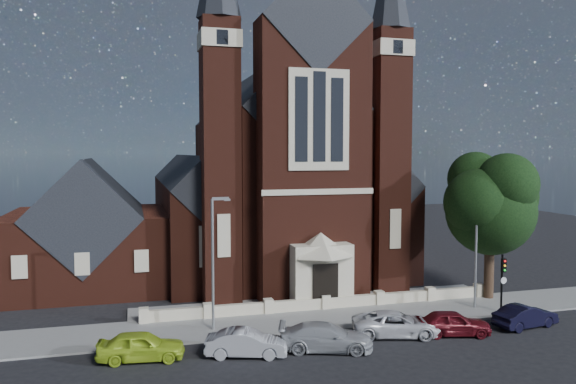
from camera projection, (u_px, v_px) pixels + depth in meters
name	position (u px, v px, depth m)	size (l,w,h in m)	color
ground	(291.00, 282.00, 46.44)	(120.00, 120.00, 0.00)	black
pavement_strip	(335.00, 318.00, 36.35)	(60.00, 5.00, 0.12)	slate
forecourt_paving	(316.00, 302.00, 40.20)	(26.00, 3.00, 0.14)	slate
forecourt_wall	(325.00, 310.00, 38.28)	(24.00, 0.40, 0.90)	#BEB097
church	(268.00, 179.00, 53.50)	(20.01, 34.90, 29.20)	#441B12
parish_hall	(88.00, 237.00, 44.76)	(12.00, 12.20, 10.24)	#441B12
street_tree	(494.00, 205.00, 40.40)	(6.40, 6.60, 10.70)	black
street_lamp_left	(214.00, 256.00, 33.43)	(1.16, 0.22, 8.09)	gray
street_lamp_right	(477.00, 243.00, 38.25)	(1.16, 0.22, 8.09)	gray
traffic_signal	(503.00, 276.00, 37.12)	(0.28, 0.42, 4.00)	black
car_lime_van	(141.00, 346.00, 28.96)	(1.79, 4.45, 1.52)	#ACCE29
car_silver_a	(246.00, 343.00, 29.53)	(1.50, 4.30, 1.42)	#A3A5AB
car_silver_b	(326.00, 337.00, 30.42)	(2.07, 5.10, 1.48)	#9FA2A6
car_white_suv	(396.00, 324.00, 32.84)	(2.37, 5.13, 1.43)	white
car_dark_red	(453.00, 323.00, 32.94)	(1.74, 4.32, 1.47)	#5B0F17
car_navy	(525.00, 316.00, 34.43)	(1.48, 4.23, 1.39)	black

